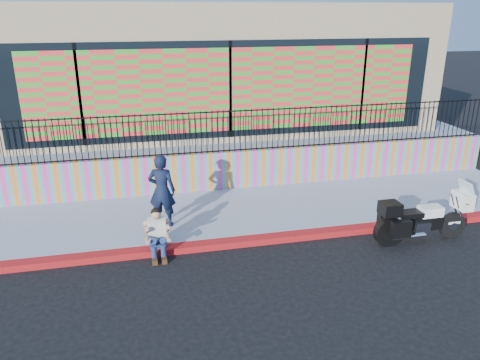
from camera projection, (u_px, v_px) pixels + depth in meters
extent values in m
plane|color=black|center=(267.00, 242.00, 10.82)|extent=(90.00, 90.00, 0.00)
cube|color=#A81E0C|center=(267.00, 239.00, 10.79)|extent=(16.00, 0.30, 0.15)
cube|color=#9298AF|center=(250.00, 211.00, 12.30)|extent=(16.00, 3.00, 0.15)
cube|color=#EC3E9B|center=(237.00, 169.00, 13.55)|extent=(16.00, 0.20, 1.10)
cube|color=#9298AF|center=(209.00, 130.00, 18.25)|extent=(16.00, 10.00, 1.25)
cube|color=tan|center=(208.00, 62.00, 17.17)|extent=(14.00, 8.00, 4.00)
cube|color=black|center=(230.00, 90.00, 13.62)|extent=(12.60, 0.04, 2.80)
cube|color=#F23B35|center=(230.00, 90.00, 13.59)|extent=(11.48, 0.02, 2.40)
cylinder|color=black|center=(452.00, 225.00, 10.93)|extent=(0.63, 0.13, 0.63)
cylinder|color=black|center=(389.00, 232.00, 10.59)|extent=(0.63, 0.13, 0.63)
cube|color=black|center=(422.00, 222.00, 10.70)|extent=(0.91, 0.27, 0.32)
cube|color=silver|center=(420.00, 226.00, 10.72)|extent=(0.38, 0.32, 0.29)
cube|color=white|center=(430.00, 211.00, 10.65)|extent=(0.52, 0.30, 0.23)
cube|color=black|center=(410.00, 214.00, 10.55)|extent=(0.52, 0.32, 0.11)
cube|color=white|center=(463.00, 200.00, 10.75)|extent=(0.29, 0.50, 0.40)
cube|color=silver|center=(466.00, 188.00, 10.65)|extent=(0.17, 0.44, 0.32)
cube|color=black|center=(390.00, 209.00, 10.38)|extent=(0.42, 0.40, 0.29)
cube|color=black|center=(401.00, 229.00, 10.27)|extent=(0.46, 0.17, 0.38)
cube|color=black|center=(387.00, 218.00, 10.80)|extent=(0.46, 0.17, 0.38)
cube|color=white|center=(453.00, 222.00, 10.89)|extent=(0.30, 0.15, 0.06)
imported|color=black|center=(162.00, 191.00, 11.04)|extent=(0.75, 0.61, 1.78)
cube|color=navy|center=(158.00, 243.00, 10.28)|extent=(0.36, 0.28, 0.18)
cube|color=silver|center=(157.00, 229.00, 10.12)|extent=(0.38, 0.27, 0.54)
sphere|color=tan|center=(156.00, 215.00, 9.96)|extent=(0.21, 0.21, 0.21)
cube|color=#472814|center=(155.00, 260.00, 9.92)|extent=(0.11, 0.26, 0.10)
cube|color=#472814|center=(164.00, 259.00, 9.96)|extent=(0.11, 0.26, 0.10)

